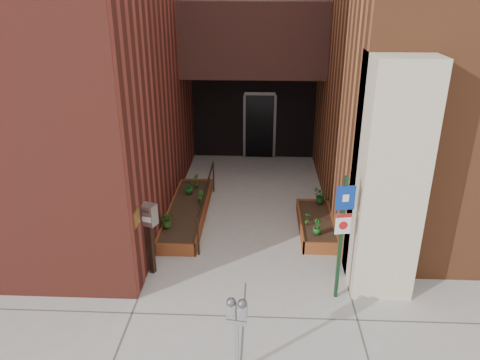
# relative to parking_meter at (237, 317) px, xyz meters

# --- Properties ---
(ground) EXTENTS (80.00, 80.00, 0.00)m
(ground) POSITION_rel_parking_meter_xyz_m (0.05, 2.28, -1.05)
(ground) COLOR #9E9991
(ground) RESTS_ON ground
(planter_left) EXTENTS (0.90, 3.60, 0.30)m
(planter_left) POSITION_rel_parking_meter_xyz_m (-1.50, 4.98, -0.92)
(planter_left) COLOR brown
(planter_left) RESTS_ON ground
(planter_right) EXTENTS (0.80, 2.20, 0.30)m
(planter_right) POSITION_rel_parking_meter_xyz_m (1.65, 4.48, -0.92)
(planter_right) COLOR brown
(planter_right) RESTS_ON ground
(handrail) EXTENTS (0.04, 3.34, 0.90)m
(handrail) POSITION_rel_parking_meter_xyz_m (-1.00, 4.93, -0.31)
(handrail) COLOR black
(handrail) RESTS_ON ground
(parking_meter) EXTENTS (0.31, 0.16, 1.36)m
(parking_meter) POSITION_rel_parking_meter_xyz_m (0.00, 0.00, 0.00)
(parking_meter) COLOR #9D9C9F
(parking_meter) RESTS_ON ground
(sign_post) EXTENTS (0.33, 0.11, 2.46)m
(sign_post) POSITION_rel_parking_meter_xyz_m (1.76, 1.93, 0.46)
(sign_post) COLOR #13361B
(sign_post) RESTS_ON ground
(payment_dropbox) EXTENTS (0.36, 0.32, 1.53)m
(payment_dropbox) POSITION_rel_parking_meter_xyz_m (-1.85, 2.58, 0.05)
(payment_dropbox) COLOR black
(payment_dropbox) RESTS_ON ground
(shrub_left_a) EXTENTS (0.46, 0.46, 0.38)m
(shrub_left_a) POSITION_rel_parking_meter_xyz_m (-1.80, 3.96, -0.56)
(shrub_left_a) COLOR #295D1A
(shrub_left_a) RESTS_ON planter_left
(shrub_left_b) EXTENTS (0.23, 0.23, 0.32)m
(shrub_left_b) POSITION_rel_parking_meter_xyz_m (-1.20, 5.26, -0.59)
(shrub_left_b) COLOR #21611B
(shrub_left_b) RESTS_ON planter_left
(shrub_left_c) EXTENTS (0.26, 0.26, 0.37)m
(shrub_left_c) POSITION_rel_parking_meter_xyz_m (-1.57, 5.80, -0.57)
(shrub_left_c) COLOR #18541C
(shrub_left_c) RESTS_ON planter_left
(shrub_left_d) EXTENTS (0.27, 0.27, 0.39)m
(shrub_left_d) POSITION_rel_parking_meter_xyz_m (-1.43, 6.19, -0.56)
(shrub_left_d) COLOR #265E1B
(shrub_left_d) RESTS_ON planter_left
(shrub_right_a) EXTENTS (0.27, 0.27, 0.35)m
(shrub_right_a) POSITION_rel_parking_meter_xyz_m (1.59, 3.79, -0.58)
(shrub_right_a) COLOR #1A5C1C
(shrub_right_a) RESTS_ON planter_right
(shrub_right_b) EXTENTS (0.21, 0.21, 0.31)m
(shrub_right_b) POSITION_rel_parking_meter_xyz_m (1.40, 4.20, -0.60)
(shrub_right_b) COLOR #215B1A
(shrub_right_b) RESTS_ON planter_right
(shrub_right_c) EXTENTS (0.45, 0.45, 0.37)m
(shrub_right_c) POSITION_rel_parking_meter_xyz_m (1.82, 5.38, -0.57)
(shrub_right_c) COLOR #185618
(shrub_right_c) RESTS_ON planter_right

